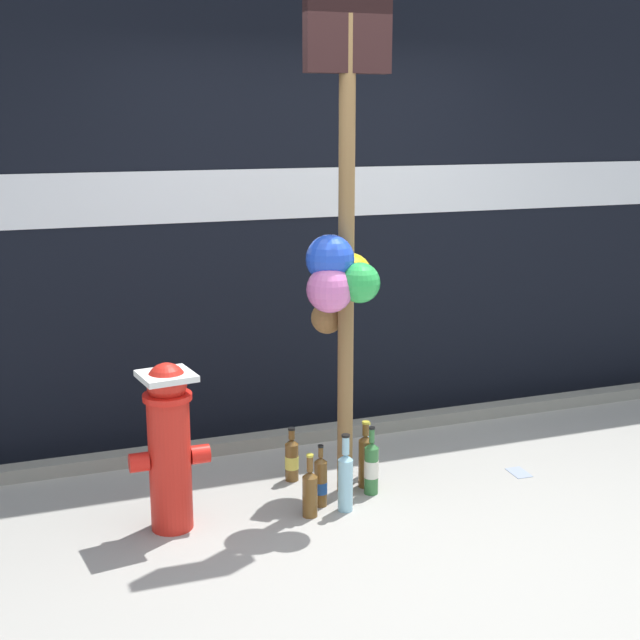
% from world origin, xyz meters
% --- Properties ---
extents(ground_plane, '(14.00, 14.00, 0.00)m').
position_xyz_m(ground_plane, '(0.00, 0.00, 0.00)').
color(ground_plane, '#9E9B93').
extents(building_wall, '(10.00, 0.21, 3.17)m').
position_xyz_m(building_wall, '(0.00, 1.70, 1.58)').
color(building_wall, black).
rests_on(building_wall, ground_plane).
extents(curb_strip, '(8.00, 0.12, 0.08)m').
position_xyz_m(curb_strip, '(0.00, 1.33, 0.04)').
color(curb_strip, gray).
rests_on(curb_strip, ground_plane).
extents(memorial_post, '(0.48, 0.58, 2.58)m').
position_xyz_m(memorial_post, '(-0.20, 0.54, 1.37)').
color(memorial_post, olive).
rests_on(memorial_post, ground_plane).
extents(fire_hydrant, '(0.40, 0.28, 0.86)m').
position_xyz_m(fire_hydrant, '(-1.14, 0.44, 0.45)').
color(fire_hydrant, red).
rests_on(fire_hydrant, ground_plane).
extents(bottle_0, '(0.08, 0.08, 0.31)m').
position_xyz_m(bottle_0, '(-0.39, 0.79, 0.13)').
color(bottle_0, brown).
rests_on(bottle_0, ground_plane).
extents(bottle_1, '(0.08, 0.08, 0.38)m').
position_xyz_m(bottle_1, '(-0.04, 0.56, 0.16)').
color(bottle_1, brown).
rests_on(bottle_1, ground_plane).
extents(bottle_2, '(0.08, 0.08, 0.42)m').
position_xyz_m(bottle_2, '(-0.25, 0.32, 0.17)').
color(bottle_2, '#93CCE0').
rests_on(bottle_2, ground_plane).
extents(bottle_3, '(0.07, 0.07, 0.34)m').
position_xyz_m(bottle_3, '(-0.35, 0.42, 0.13)').
color(bottle_3, brown).
rests_on(bottle_3, ground_plane).
extents(bottle_4, '(0.08, 0.08, 0.38)m').
position_xyz_m(bottle_4, '(-0.04, 0.47, 0.15)').
color(bottle_4, '#337038').
rests_on(bottle_4, ground_plane).
extents(bottle_5, '(0.08, 0.08, 0.34)m').
position_xyz_m(bottle_5, '(-0.45, 0.32, 0.13)').
color(bottle_5, brown).
rests_on(bottle_5, ground_plane).
extents(bottle_6, '(0.06, 0.06, 0.32)m').
position_xyz_m(bottle_6, '(0.03, 0.70, 0.13)').
color(bottle_6, '#93CCE0').
rests_on(bottle_6, ground_plane).
extents(litter_0, '(0.13, 0.12, 0.01)m').
position_xyz_m(litter_0, '(-0.46, 1.39, 0.00)').
color(litter_0, silver).
rests_on(litter_0, ground_plane).
extents(litter_1, '(0.11, 0.16, 0.01)m').
position_xyz_m(litter_1, '(0.87, 0.42, 0.00)').
color(litter_1, '#8C99B2').
rests_on(litter_1, ground_plane).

